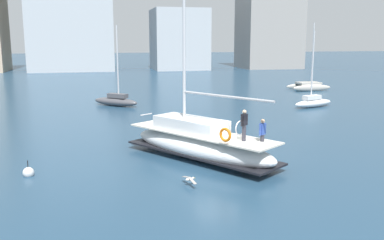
{
  "coord_description": "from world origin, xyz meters",
  "views": [
    {
      "loc": [
        -6.11,
        -20.21,
        6.4
      ],
      "look_at": [
        -0.59,
        3.53,
        1.8
      ],
      "focal_mm": 39.73,
      "sensor_mm": 36.0,
      "label": 1
    }
  ],
  "objects_px": {
    "moored_catamaran": "(308,85)",
    "mooring_buoy": "(28,173)",
    "moored_sloop_near": "(116,100)",
    "moored_sloop_far": "(313,102)",
    "main_sailboat": "(199,142)",
    "seagull": "(190,179)"
  },
  "relations": [
    {
      "from": "mooring_buoy",
      "to": "moored_sloop_near",
      "type": "bearing_deg",
      "value": 76.03
    },
    {
      "from": "main_sailboat",
      "to": "mooring_buoy",
      "type": "relative_size",
      "value": 16.38
    },
    {
      "from": "main_sailboat",
      "to": "moored_sloop_near",
      "type": "xyz_separation_m",
      "value": [
        -3.4,
        20.26,
        -0.36
      ]
    },
    {
      "from": "main_sailboat",
      "to": "seagull",
      "type": "bearing_deg",
      "value": -109.64
    },
    {
      "from": "moored_sloop_far",
      "to": "seagull",
      "type": "distance_m",
      "value": 25.47
    },
    {
      "from": "main_sailboat",
      "to": "moored_sloop_far",
      "type": "height_order",
      "value": "main_sailboat"
    },
    {
      "from": "seagull",
      "to": "main_sailboat",
      "type": "bearing_deg",
      "value": 70.36
    },
    {
      "from": "moored_sloop_near",
      "to": "mooring_buoy",
      "type": "distance_m",
      "value": 21.95
    },
    {
      "from": "moored_sloop_far",
      "to": "seagull",
      "type": "xyz_separation_m",
      "value": [
        -16.63,
        -19.29,
        -0.22
      ]
    },
    {
      "from": "moored_sloop_far",
      "to": "moored_sloop_near",
      "type": "bearing_deg",
      "value": 164.53
    },
    {
      "from": "moored_sloop_near",
      "to": "mooring_buoy",
      "type": "height_order",
      "value": "moored_sloop_near"
    },
    {
      "from": "mooring_buoy",
      "to": "moored_sloop_far",
      "type": "bearing_deg",
      "value": 34.14
    },
    {
      "from": "main_sailboat",
      "to": "moored_catamaran",
      "type": "height_order",
      "value": "main_sailboat"
    },
    {
      "from": "main_sailboat",
      "to": "seagull",
      "type": "xyz_separation_m",
      "value": [
        -1.49,
        -4.16,
        -0.61
      ]
    },
    {
      "from": "moored_sloop_far",
      "to": "moored_catamaran",
      "type": "relative_size",
      "value": 0.85
    },
    {
      "from": "seagull",
      "to": "moored_catamaran",
      "type": "bearing_deg",
      "value": 54.42
    },
    {
      "from": "moored_sloop_near",
      "to": "moored_catamaran",
      "type": "relative_size",
      "value": 0.91
    },
    {
      "from": "moored_sloop_near",
      "to": "moored_sloop_far",
      "type": "bearing_deg",
      "value": -15.47
    },
    {
      "from": "moored_catamaran",
      "to": "mooring_buoy",
      "type": "height_order",
      "value": "moored_catamaran"
    },
    {
      "from": "moored_sloop_far",
      "to": "moored_catamaran",
      "type": "height_order",
      "value": "moored_catamaran"
    },
    {
      "from": "moored_sloop_near",
      "to": "seagull",
      "type": "xyz_separation_m",
      "value": [
        1.91,
        -24.42,
        -0.25
      ]
    },
    {
      "from": "seagull",
      "to": "mooring_buoy",
      "type": "distance_m",
      "value": 7.86
    }
  ]
}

